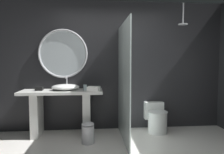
# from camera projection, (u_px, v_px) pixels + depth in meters

# --- Properties ---
(back_wall_panel) EXTENTS (4.80, 0.10, 2.60)m
(back_wall_panel) POSITION_uv_depth(u_px,v_px,m) (111.00, 66.00, 4.30)
(back_wall_panel) COLOR #232326
(back_wall_panel) RESTS_ON ground_plane
(vanity_counter) EXTENTS (1.51, 0.55, 0.85)m
(vanity_counter) POSITION_uv_depth(u_px,v_px,m) (62.00, 108.00, 3.93)
(vanity_counter) COLOR silver
(vanity_counter) RESTS_ON ground_plane
(vessel_sink) EXTENTS (0.52, 0.43, 0.23)m
(vessel_sink) POSITION_uv_depth(u_px,v_px,m) (66.00, 87.00, 3.94)
(vessel_sink) COLOR white
(vessel_sink) RESTS_ON vanity_counter
(tumbler_cup) EXTENTS (0.07, 0.07, 0.11)m
(tumbler_cup) POSITION_uv_depth(u_px,v_px,m) (85.00, 88.00, 3.89)
(tumbler_cup) COLOR silver
(tumbler_cup) RESTS_ON vanity_counter
(tissue_box) EXTENTS (0.13, 0.12, 0.07)m
(tissue_box) POSITION_uv_depth(u_px,v_px,m) (39.00, 89.00, 3.89)
(tissue_box) COLOR black
(tissue_box) RESTS_ON vanity_counter
(round_wall_mirror) EXTENTS (0.96, 0.04, 0.96)m
(round_wall_mirror) POSITION_uv_depth(u_px,v_px,m) (63.00, 54.00, 4.11)
(round_wall_mirror) COLOR #B7B7BC
(shower_glass_panel) EXTENTS (0.02, 1.34, 2.05)m
(shower_glass_panel) POSITION_uv_depth(u_px,v_px,m) (124.00, 83.00, 3.62)
(shower_glass_panel) COLOR silver
(shower_glass_panel) RESTS_ON ground_plane
(rain_shower_head) EXTENTS (0.18, 0.18, 0.41)m
(rain_shower_head) POSITION_uv_depth(u_px,v_px,m) (183.00, 21.00, 4.00)
(rain_shower_head) COLOR #B7B7BC
(toilet) EXTENTS (0.39, 0.60, 0.56)m
(toilet) POSITION_uv_depth(u_px,v_px,m) (156.00, 118.00, 4.17)
(toilet) COLOR white
(toilet) RESTS_ON ground_plane
(waste_bin) EXTENTS (0.21, 0.21, 0.36)m
(waste_bin) POSITION_uv_depth(u_px,v_px,m) (88.00, 133.00, 3.55)
(waste_bin) COLOR #B7B7BC
(waste_bin) RESTS_ON ground_plane
(folded_hand_towel) EXTENTS (0.25, 0.22, 0.09)m
(folded_hand_towel) POSITION_uv_depth(u_px,v_px,m) (94.00, 89.00, 3.79)
(folded_hand_towel) COLOR white
(folded_hand_towel) RESTS_ON vanity_counter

